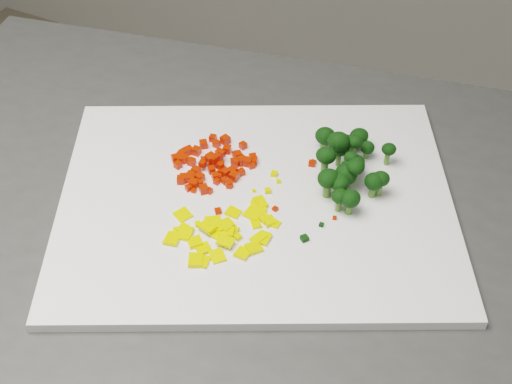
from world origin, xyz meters
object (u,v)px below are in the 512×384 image
at_px(carrot_pile, 214,157).
at_px(pepper_pile, 224,225).
at_px(cutting_board, 256,202).
at_px(broccoli_pile, 346,159).

bearing_deg(carrot_pile, pepper_pile, -54.76).
bearing_deg(carrot_pile, cutting_board, -20.62).
distance_m(pepper_pile, broccoli_pile, 0.17).
distance_m(cutting_board, carrot_pile, 0.08).
bearing_deg(pepper_pile, broccoli_pile, 58.37).
bearing_deg(broccoli_pile, cutting_board, -134.45).
bearing_deg(cutting_board, broccoli_pile, 45.55).
height_order(cutting_board, broccoli_pile, broccoli_pile).
xyz_separation_m(cutting_board, carrot_pile, (-0.07, 0.03, 0.02)).
bearing_deg(carrot_pile, broccoli_pile, 19.76).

